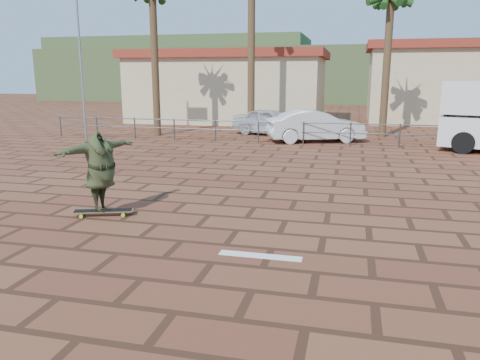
% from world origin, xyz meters
% --- Properties ---
extents(ground, '(120.00, 120.00, 0.00)m').
position_xyz_m(ground, '(0.00, 0.00, 0.00)').
color(ground, brown).
rests_on(ground, ground).
extents(paint_stripe, '(1.40, 0.22, 0.01)m').
position_xyz_m(paint_stripe, '(0.70, -1.20, 0.00)').
color(paint_stripe, white).
rests_on(paint_stripe, ground).
extents(guardrail, '(24.06, 0.06, 1.00)m').
position_xyz_m(guardrail, '(0.00, 12.00, 0.68)').
color(guardrail, '#47494F').
rests_on(guardrail, ground).
extents(flagpole, '(1.30, 0.10, 8.00)m').
position_xyz_m(flagpole, '(-9.87, 11.00, 4.64)').
color(flagpole, gray).
rests_on(flagpole, ground).
extents(palm_center, '(2.40, 2.40, 7.75)m').
position_xyz_m(palm_center, '(3.50, 15.50, 6.36)').
color(palm_center, brown).
rests_on(palm_center, ground).
extents(building_west, '(12.60, 7.60, 4.50)m').
position_xyz_m(building_west, '(-6.00, 22.00, 2.28)').
color(building_west, beige).
rests_on(building_west, ground).
extents(building_east, '(10.60, 6.60, 5.00)m').
position_xyz_m(building_east, '(8.00, 24.00, 2.54)').
color(building_east, beige).
rests_on(building_east, ground).
extents(hill_front, '(70.00, 18.00, 6.00)m').
position_xyz_m(hill_front, '(0.00, 50.00, 3.00)').
color(hill_front, '#384C28').
rests_on(hill_front, ground).
extents(hill_back, '(35.00, 14.00, 8.00)m').
position_xyz_m(hill_back, '(-22.00, 56.00, 4.00)').
color(hill_back, '#384C28').
rests_on(hill_back, ground).
extents(longboard, '(1.28, 0.68, 0.12)m').
position_xyz_m(longboard, '(-3.03, 0.26, 0.10)').
color(longboard, olive).
rests_on(longboard, ground).
extents(skateboarder, '(1.17, 2.20, 1.72)m').
position_xyz_m(skateboarder, '(-3.03, 0.26, 0.99)').
color(skateboarder, '#333A1F').
rests_on(skateboarder, longboard).
extents(car_silver, '(4.22, 2.70, 1.34)m').
position_xyz_m(car_silver, '(-1.99, 15.01, 0.67)').
color(car_silver, silver).
rests_on(car_silver, ground).
extents(car_white, '(4.62, 3.01, 1.44)m').
position_xyz_m(car_white, '(0.42, 13.00, 0.72)').
color(car_white, silver).
rests_on(car_white, ground).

